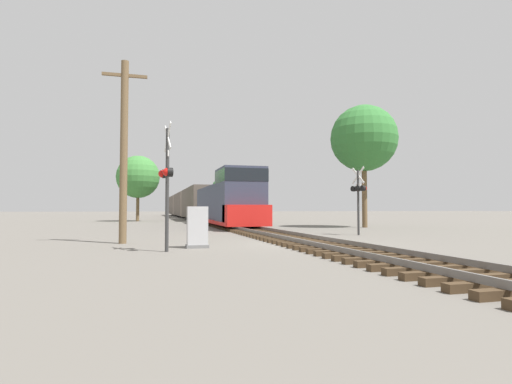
{
  "coord_description": "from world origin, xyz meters",
  "views": [
    {
      "loc": [
        -6.14,
        -14.96,
        1.42
      ],
      "look_at": [
        -1.5,
        2.03,
        2.16
      ],
      "focal_mm": 28.0,
      "sensor_mm": 36.0,
      "label": 1
    }
  ],
  "objects_px": {
    "freight_train": "(190,205)",
    "relay_cabinet": "(197,227)",
    "crossing_signal_near": "(167,178)",
    "crossing_signal_far": "(359,192)",
    "tree_deep_background": "(224,189)",
    "tree_mid_background": "(138,177)",
    "utility_pole": "(124,149)",
    "tree_far_right": "(364,139)"
  },
  "relations": [
    {
      "from": "tree_far_right",
      "to": "tree_deep_background",
      "type": "relative_size",
      "value": 1.34
    },
    {
      "from": "crossing_signal_far",
      "to": "tree_far_right",
      "type": "relative_size",
      "value": 0.39
    },
    {
      "from": "tree_far_right",
      "to": "tree_mid_background",
      "type": "distance_m",
      "value": 26.37
    },
    {
      "from": "tree_mid_background",
      "to": "tree_deep_background",
      "type": "bearing_deg",
      "value": 57.17
    },
    {
      "from": "relay_cabinet",
      "to": "tree_deep_background",
      "type": "xyz_separation_m",
      "value": [
        11.13,
        54.17,
        4.08
      ]
    },
    {
      "from": "crossing_signal_near",
      "to": "relay_cabinet",
      "type": "relative_size",
      "value": 2.84
    },
    {
      "from": "freight_train",
      "to": "utility_pole",
      "type": "bearing_deg",
      "value": -99.62
    },
    {
      "from": "crossing_signal_far",
      "to": "relay_cabinet",
      "type": "height_order",
      "value": "crossing_signal_far"
    },
    {
      "from": "relay_cabinet",
      "to": "utility_pole",
      "type": "bearing_deg",
      "value": 136.02
    },
    {
      "from": "crossing_signal_near",
      "to": "tree_deep_background",
      "type": "xyz_separation_m",
      "value": [
        12.28,
        55.22,
        2.38
      ]
    },
    {
      "from": "freight_train",
      "to": "crossing_signal_far",
      "type": "xyz_separation_m",
      "value": [
        4.87,
        -39.72,
        0.28
      ]
    },
    {
      "from": "utility_pole",
      "to": "tree_deep_background",
      "type": "height_order",
      "value": "utility_pole"
    },
    {
      "from": "relay_cabinet",
      "to": "freight_train",
      "type": "bearing_deg",
      "value": 84.38
    },
    {
      "from": "crossing_signal_near",
      "to": "crossing_signal_far",
      "type": "bearing_deg",
      "value": 109.68
    },
    {
      "from": "crossing_signal_near",
      "to": "tree_deep_background",
      "type": "height_order",
      "value": "tree_deep_background"
    },
    {
      "from": "tree_far_right",
      "to": "tree_mid_background",
      "type": "xyz_separation_m",
      "value": [
        -16.97,
        20.11,
        -1.75
      ]
    },
    {
      "from": "crossing_signal_far",
      "to": "tree_deep_background",
      "type": "bearing_deg",
      "value": -16.93
    },
    {
      "from": "utility_pole",
      "to": "tree_deep_background",
      "type": "distance_m",
      "value": 53.39
    },
    {
      "from": "relay_cabinet",
      "to": "utility_pole",
      "type": "relative_size",
      "value": 0.2
    },
    {
      "from": "freight_train",
      "to": "crossing_signal_far",
      "type": "bearing_deg",
      "value": -83.0
    },
    {
      "from": "freight_train",
      "to": "tree_far_right",
      "type": "height_order",
      "value": "tree_far_right"
    },
    {
      "from": "relay_cabinet",
      "to": "tree_mid_background",
      "type": "height_order",
      "value": "tree_mid_background"
    },
    {
      "from": "freight_train",
      "to": "relay_cabinet",
      "type": "bearing_deg",
      "value": -95.62
    },
    {
      "from": "tree_mid_background",
      "to": "crossing_signal_near",
      "type": "bearing_deg",
      "value": -87.21
    },
    {
      "from": "freight_train",
      "to": "tree_far_right",
      "type": "xyz_separation_m",
      "value": [
        9.8,
        -31.97,
        4.74
      ]
    },
    {
      "from": "freight_train",
      "to": "relay_cabinet",
      "type": "xyz_separation_m",
      "value": [
        -4.37,
        -44.45,
        -1.3
      ]
    },
    {
      "from": "freight_train",
      "to": "crossing_signal_near",
      "type": "height_order",
      "value": "crossing_signal_near"
    },
    {
      "from": "utility_pole",
      "to": "tree_far_right",
      "type": "relative_size",
      "value": 0.81
    },
    {
      "from": "crossing_signal_far",
      "to": "utility_pole",
      "type": "relative_size",
      "value": 0.49
    },
    {
      "from": "crossing_signal_far",
      "to": "tree_deep_background",
      "type": "xyz_separation_m",
      "value": [
        1.88,
        49.44,
        2.51
      ]
    },
    {
      "from": "relay_cabinet",
      "to": "tree_mid_background",
      "type": "distance_m",
      "value": 32.99
    },
    {
      "from": "freight_train",
      "to": "relay_cabinet",
      "type": "distance_m",
      "value": 44.68
    },
    {
      "from": "crossing_signal_near",
      "to": "crossing_signal_far",
      "type": "relative_size",
      "value": 1.16
    },
    {
      "from": "tree_far_right",
      "to": "freight_train",
      "type": "bearing_deg",
      "value": 107.04
    },
    {
      "from": "crossing_signal_near",
      "to": "tree_mid_background",
      "type": "xyz_separation_m",
      "value": [
        -1.64,
        33.64,
        2.59
      ]
    },
    {
      "from": "crossing_signal_far",
      "to": "tree_deep_background",
      "type": "height_order",
      "value": "tree_deep_background"
    },
    {
      "from": "relay_cabinet",
      "to": "tree_far_right",
      "type": "relative_size",
      "value": 0.16
    },
    {
      "from": "crossing_signal_far",
      "to": "tree_mid_background",
      "type": "distance_m",
      "value": 30.47
    },
    {
      "from": "freight_train",
      "to": "utility_pole",
      "type": "distance_m",
      "value": 42.47
    },
    {
      "from": "utility_pole",
      "to": "tree_far_right",
      "type": "xyz_separation_m",
      "value": [
        16.89,
        9.86,
        2.9
      ]
    },
    {
      "from": "utility_pole",
      "to": "crossing_signal_far",
      "type": "bearing_deg",
      "value": 10.02
    },
    {
      "from": "crossing_signal_near",
      "to": "tree_mid_background",
      "type": "distance_m",
      "value": 33.78
    }
  ]
}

